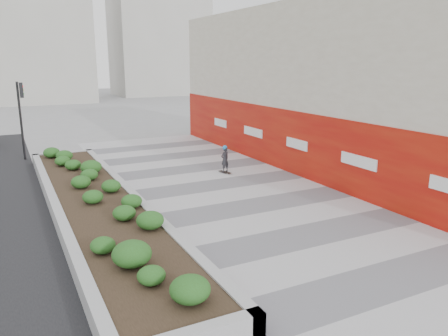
% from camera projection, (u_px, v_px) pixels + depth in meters
% --- Properties ---
extents(ground, '(160.00, 160.00, 0.00)m').
position_uv_depth(ground, '(351.00, 258.00, 11.99)').
color(ground, gray).
rests_on(ground, ground).
extents(walkway, '(8.00, 36.00, 0.01)m').
position_uv_depth(walkway, '(288.00, 222.00, 14.59)').
color(walkway, '#A8A8AD').
rests_on(walkway, ground).
extents(building, '(6.04, 24.08, 8.00)m').
position_uv_depth(building, '(337.00, 87.00, 21.88)').
color(building, '#BFB4A3').
rests_on(building, ground).
extents(planter, '(3.00, 18.00, 0.90)m').
position_uv_depth(planter, '(96.00, 201.00, 15.54)').
color(planter, '#9E9EA0').
rests_on(planter, ground).
extents(traffic_signal_near, '(0.33, 0.28, 4.20)m').
position_uv_depth(traffic_signal_near, '(21.00, 109.00, 23.33)').
color(traffic_signal_near, black).
rests_on(traffic_signal_near, ground).
extents(distant_bldg_north_l, '(16.00, 12.00, 20.00)m').
position_uv_depth(distant_bldg_north_l, '(20.00, 22.00, 55.07)').
color(distant_bldg_north_l, '#ADAAA3').
rests_on(distant_bldg_north_l, ground).
extents(distant_bldg_north_r, '(14.00, 10.00, 24.00)m').
position_uv_depth(distant_bldg_north_r, '(158.00, 16.00, 67.69)').
color(distant_bldg_north_r, '#ADAAA3').
rests_on(distant_bldg_north_r, ground).
extents(manhole_cover, '(0.44, 0.44, 0.01)m').
position_uv_depth(manhole_cover, '(300.00, 220.00, 14.81)').
color(manhole_cover, '#595654').
rests_on(manhole_cover, ground).
extents(skateboarder, '(0.51, 0.75, 1.37)m').
position_uv_depth(skateboarder, '(225.00, 159.00, 20.83)').
color(skateboarder, beige).
rests_on(skateboarder, ground).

